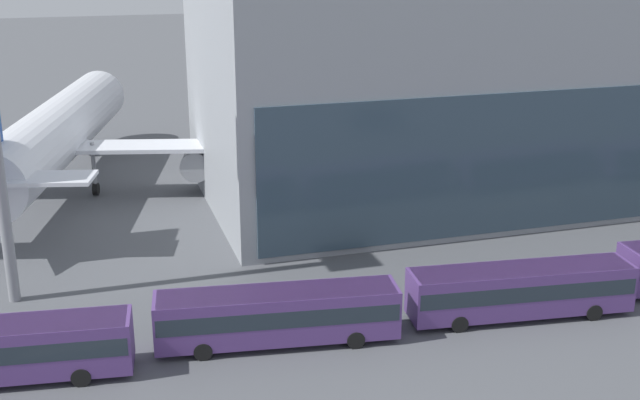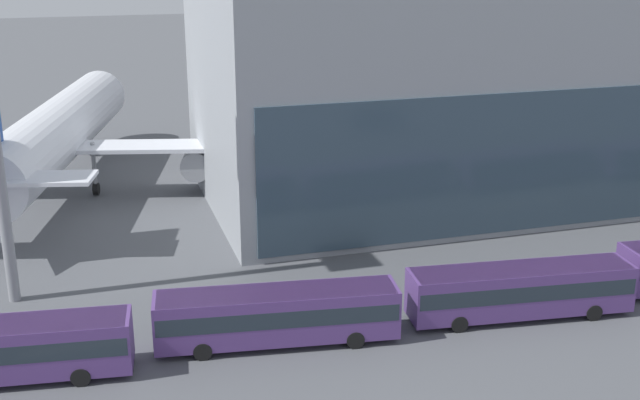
{
  "view_description": "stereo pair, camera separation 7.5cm",
  "coord_description": "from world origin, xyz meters",
  "px_view_note": "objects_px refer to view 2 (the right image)",
  "views": [
    {
      "loc": [
        -14.6,
        -27.19,
        21.39
      ],
      "look_at": [
        0.76,
        23.81,
        4.0
      ],
      "focal_mm": 45.0,
      "sensor_mm": 36.0,
      "label": 1
    },
    {
      "loc": [
        -14.53,
        -27.21,
        21.39
      ],
      "look_at": [
        0.76,
        23.81,
        4.0
      ],
      "focal_mm": 45.0,
      "sensor_mm": 36.0,
      "label": 2
    }
  ],
  "objects_px": {
    "shuttle_bus_2": "(277,313)",
    "shuttle_bus_3": "(520,288)",
    "airliner_parked_remote": "(539,84)",
    "airliner_at_gate_far": "(54,135)"
  },
  "relations": [
    {
      "from": "airliner_at_gate_far",
      "to": "airliner_parked_remote",
      "type": "height_order",
      "value": "airliner_parked_remote"
    },
    {
      "from": "airliner_parked_remote",
      "to": "airliner_at_gate_far",
      "type": "bearing_deg",
      "value": 171.96
    },
    {
      "from": "shuttle_bus_2",
      "to": "shuttle_bus_3",
      "type": "relative_size",
      "value": 1.0
    },
    {
      "from": "shuttle_bus_2",
      "to": "airliner_at_gate_far",
      "type": "bearing_deg",
      "value": 117.55
    },
    {
      "from": "airliner_at_gate_far",
      "to": "shuttle_bus_3",
      "type": "height_order",
      "value": "airliner_at_gate_far"
    },
    {
      "from": "airliner_at_gate_far",
      "to": "shuttle_bus_3",
      "type": "distance_m",
      "value": 42.84
    },
    {
      "from": "shuttle_bus_2",
      "to": "shuttle_bus_3",
      "type": "xyz_separation_m",
      "value": [
        14.49,
        -0.92,
        0.0
      ]
    },
    {
      "from": "airliner_at_gate_far",
      "to": "shuttle_bus_2",
      "type": "xyz_separation_m",
      "value": [
        11.82,
        -32.72,
        -3.34
      ]
    },
    {
      "from": "airliner_at_gate_far",
      "to": "shuttle_bus_3",
      "type": "bearing_deg",
      "value": -127.86
    },
    {
      "from": "airliner_at_gate_far",
      "to": "shuttle_bus_2",
      "type": "distance_m",
      "value": 34.95
    }
  ]
}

